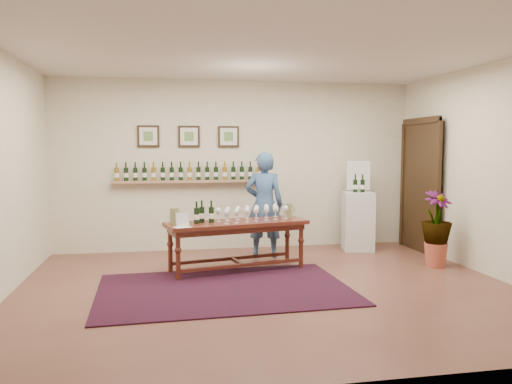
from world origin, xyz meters
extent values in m
plane|color=brown|center=(0.00, 0.00, 0.00)|extent=(6.00, 6.00, 0.00)
plane|color=beige|center=(0.00, 2.50, 1.40)|extent=(6.00, 0.00, 6.00)
plane|color=beige|center=(0.00, -2.50, 1.40)|extent=(6.00, 0.00, 6.00)
plane|color=beige|center=(3.00, 0.00, 1.40)|extent=(0.00, 5.00, 5.00)
plane|color=silver|center=(0.00, 0.00, 2.80)|extent=(6.00, 6.00, 0.00)
cube|color=tan|center=(-0.80, 2.41, 1.15)|extent=(2.50, 0.16, 0.04)
cube|color=black|center=(2.94, 1.70, 1.05)|extent=(0.10, 1.00, 2.10)
cube|color=black|center=(2.89, 1.70, 1.05)|extent=(0.04, 1.12, 2.22)
cube|color=black|center=(-1.45, 2.48, 1.88)|extent=(0.35, 0.03, 0.35)
cube|color=silver|center=(-1.45, 2.46, 1.88)|extent=(0.28, 0.01, 0.28)
cube|color=#5F8844|center=(-1.45, 2.45, 1.88)|extent=(0.15, 0.00, 0.15)
cube|color=black|center=(-0.80, 2.48, 1.88)|extent=(0.35, 0.03, 0.35)
cube|color=silver|center=(-0.80, 2.46, 1.88)|extent=(0.28, 0.01, 0.28)
cube|color=#5F8844|center=(-0.80, 2.45, 1.88)|extent=(0.15, 0.00, 0.15)
cube|color=black|center=(-0.15, 2.48, 1.88)|extent=(0.35, 0.03, 0.35)
cube|color=silver|center=(-0.15, 2.46, 1.88)|extent=(0.28, 0.01, 0.28)
cube|color=#5F8844|center=(-0.15, 2.45, 1.88)|extent=(0.15, 0.00, 0.15)
cube|color=#460C12|center=(-0.53, 0.03, 0.01)|extent=(3.03, 2.07, 0.02)
cube|color=#3F150F|center=(-0.24, 0.94, 0.66)|extent=(2.02, 1.01, 0.05)
cube|color=#3F150F|center=(-0.24, 0.94, 0.60)|extent=(1.90, 0.88, 0.09)
cylinder|color=#3F150F|center=(-1.06, 0.54, 0.32)|extent=(0.07, 0.07, 0.63)
cylinder|color=#3F150F|center=(0.67, 0.91, 0.32)|extent=(0.07, 0.07, 0.63)
cylinder|color=#3F150F|center=(-1.15, 0.98, 0.32)|extent=(0.07, 0.07, 0.63)
cylinder|color=#3F150F|center=(0.57, 1.34, 0.32)|extent=(0.07, 0.07, 0.63)
cube|color=#3F150F|center=(-0.19, 0.73, 0.12)|extent=(1.73, 0.41, 0.04)
cube|color=#3F150F|center=(-0.29, 1.16, 0.12)|extent=(1.73, 0.41, 0.04)
cube|color=#3F150F|center=(-0.24, 0.94, 0.12)|extent=(0.13, 0.44, 0.04)
cube|color=silver|center=(-1.00, 0.58, 0.78)|extent=(0.24, 0.20, 0.18)
cube|color=silver|center=(1.95, 1.99, 0.48)|extent=(0.57, 0.57, 0.96)
cube|color=silver|center=(2.01, 2.14, 1.23)|extent=(0.38, 0.10, 0.53)
cone|color=#AB4F39|center=(2.57, 0.64, 0.17)|extent=(0.32, 0.32, 0.34)
imported|color=#1B3E19|center=(2.57, 0.64, 0.64)|extent=(0.60, 0.60, 0.60)
imported|color=#34537C|center=(0.31, 1.77, 0.82)|extent=(0.68, 0.54, 1.63)
camera|label=1|loc=(-1.23, -5.77, 1.68)|focal=35.00mm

